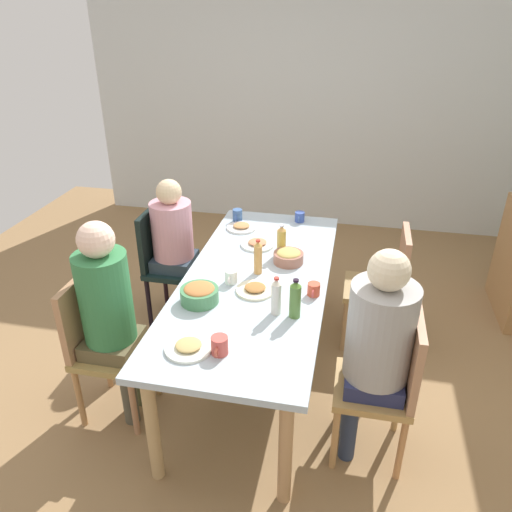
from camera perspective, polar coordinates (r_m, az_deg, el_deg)
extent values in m
plane|color=olive|center=(3.51, 0.00, -13.01)|extent=(6.36, 6.36, 0.00)
cube|color=silver|center=(5.44, 6.14, 16.99)|extent=(0.12, 4.69, 2.60)
cube|color=#ACBECA|center=(3.09, 0.00, -2.79)|extent=(2.07, 0.88, 0.04)
cylinder|color=tan|center=(4.13, -1.97, -0.33)|extent=(0.07, 0.07, 0.70)
cylinder|color=tan|center=(2.71, -11.82, -18.73)|extent=(0.07, 0.07, 0.70)
cylinder|color=tan|center=(4.04, 7.47, -1.26)|extent=(0.07, 0.07, 0.70)
cylinder|color=tan|center=(2.57, 3.41, -21.34)|extent=(0.07, 0.07, 0.70)
cube|color=black|center=(3.85, -9.25, -1.43)|extent=(0.40, 0.40, 0.04)
cylinder|color=black|center=(4.16, -10.42, -2.79)|extent=(0.04, 0.04, 0.43)
cylinder|color=black|center=(3.89, -12.22, -5.25)|extent=(0.04, 0.04, 0.43)
cylinder|color=black|center=(4.05, -5.93, -3.32)|extent=(0.04, 0.04, 0.43)
cylinder|color=black|center=(3.78, -7.46, -5.90)|extent=(0.04, 0.04, 0.43)
cube|color=black|center=(3.81, -12.05, 1.94)|extent=(0.38, 0.04, 0.45)
cylinder|color=#2F2E45|center=(3.99, -7.28, -3.73)|extent=(0.09, 0.09, 0.45)
cylinder|color=#333255|center=(3.87, -8.03, -4.93)|extent=(0.09, 0.09, 0.45)
cube|color=#293946|center=(3.83, -9.32, -0.64)|extent=(0.30, 0.30, 0.10)
cylinder|color=pink|center=(3.71, -9.63, 2.96)|extent=(0.30, 0.30, 0.43)
sphere|color=beige|center=(3.60, -10.00, 7.26)|extent=(0.18, 0.18, 0.18)
cube|color=#A68550|center=(3.64, 13.25, -3.73)|extent=(0.40, 0.40, 0.04)
cylinder|color=#AF814B|center=(3.63, 15.56, -8.39)|extent=(0.04, 0.04, 0.43)
cylinder|color=#A98054|center=(3.91, 15.39, -5.51)|extent=(0.04, 0.04, 0.43)
cylinder|color=tan|center=(3.61, 10.15, -7.91)|extent=(0.04, 0.04, 0.43)
cylinder|color=#B3794B|center=(3.89, 10.40, -5.06)|extent=(0.04, 0.04, 0.43)
cube|color=#AD7758|center=(3.54, 16.55, -0.74)|extent=(0.38, 0.04, 0.45)
cube|color=#A38849|center=(3.07, -15.97, -10.58)|extent=(0.40, 0.40, 0.04)
cylinder|color=#AB774A|center=(3.40, -16.81, -11.38)|extent=(0.04, 0.04, 0.43)
cylinder|color=#B4814E|center=(3.18, -19.65, -15.03)|extent=(0.04, 0.04, 0.43)
cylinder|color=#AC824C|center=(3.27, -11.40, -12.43)|extent=(0.04, 0.04, 0.43)
cylinder|color=#AC7A57|center=(3.04, -13.89, -16.37)|extent=(0.04, 0.04, 0.43)
cube|color=tan|center=(3.02, -19.60, -6.44)|extent=(0.38, 0.04, 0.45)
cylinder|color=#505533|center=(3.22, -13.21, -13.06)|extent=(0.09, 0.09, 0.45)
cylinder|color=#4F4C3D|center=(3.12, -14.42, -14.88)|extent=(0.09, 0.09, 0.45)
cube|color=brown|center=(3.04, -16.12, -9.68)|extent=(0.30, 0.30, 0.10)
cylinder|color=#327B45|center=(2.86, -16.93, -4.62)|extent=(0.29, 0.29, 0.53)
sphere|color=beige|center=(2.70, -17.95, 1.80)|extent=(0.20, 0.20, 0.20)
cube|color=#B1874B|center=(2.80, 13.22, -14.60)|extent=(0.40, 0.40, 0.04)
cylinder|color=#B67B4A|center=(2.85, 16.34, -20.49)|extent=(0.04, 0.04, 0.43)
cylinder|color=#A37B47|center=(3.09, 16.03, -15.85)|extent=(0.04, 0.04, 0.43)
cylinder|color=tan|center=(2.83, 9.06, -19.97)|extent=(0.04, 0.04, 0.43)
cylinder|color=#AC824E|center=(3.07, 9.49, -15.34)|extent=(0.04, 0.04, 0.43)
cube|color=#AD7B59|center=(2.67, 17.69, -11.11)|extent=(0.38, 0.04, 0.45)
cylinder|color=#28344D|center=(2.88, 10.66, -18.66)|extent=(0.09, 0.09, 0.45)
cylinder|color=#2A374A|center=(3.00, 10.79, -16.48)|extent=(0.09, 0.09, 0.45)
cube|color=navy|center=(2.76, 13.36, -13.67)|extent=(0.30, 0.30, 0.10)
cylinder|color=#A09E9B|center=(2.57, 14.11, -8.45)|extent=(0.34, 0.34, 0.52)
sphere|color=beige|center=(2.38, 15.06, -1.59)|extent=(0.20, 0.20, 0.20)
cylinder|color=silver|center=(3.73, -1.68, 3.27)|extent=(0.22, 0.22, 0.01)
ellipsoid|color=tan|center=(3.73, -1.69, 3.54)|extent=(0.12, 0.12, 0.02)
cylinder|color=white|center=(2.51, -7.74, -10.42)|extent=(0.24, 0.24, 0.01)
ellipsoid|color=tan|center=(2.50, -7.77, -10.07)|extent=(0.13, 0.13, 0.02)
cylinder|color=#EBE7C5|center=(2.94, -0.11, -3.95)|extent=(0.23, 0.23, 0.01)
ellipsoid|color=#A56D37|center=(2.93, -0.11, -3.62)|extent=(0.13, 0.13, 0.02)
cylinder|color=white|center=(3.47, 0.17, 1.34)|extent=(0.24, 0.24, 0.01)
ellipsoid|color=tan|center=(3.47, 0.17, 1.62)|extent=(0.13, 0.13, 0.02)
cylinder|color=#9A6351|center=(3.25, 3.75, -0.19)|extent=(0.20, 0.20, 0.07)
ellipsoid|color=tan|center=(3.23, 3.77, 0.35)|extent=(0.16, 0.16, 0.04)
cylinder|color=#458553|center=(2.84, -6.51, -4.51)|extent=(0.22, 0.22, 0.08)
ellipsoid|color=#B8723C|center=(2.82, -6.56, -3.78)|extent=(0.17, 0.17, 0.04)
cylinder|color=#D14D35|center=(2.91, 6.65, -3.82)|extent=(0.07, 0.07, 0.08)
torus|color=#C74A46|center=(2.87, 6.55, -4.31)|extent=(0.05, 0.01, 0.05)
cylinder|color=#3852A6|center=(3.86, 5.05, 4.51)|extent=(0.07, 0.07, 0.08)
torus|color=#395797|center=(3.81, 4.95, 4.23)|extent=(0.05, 0.01, 0.05)
cylinder|color=#C64D45|center=(2.45, -4.21, -10.20)|extent=(0.08, 0.08, 0.09)
torus|color=#C2513D|center=(2.41, -4.56, -10.97)|extent=(0.05, 0.01, 0.05)
cylinder|color=#3B5E97|center=(3.85, -2.15, 4.69)|extent=(0.07, 0.07, 0.10)
torus|color=#3558A7|center=(3.80, -2.32, 4.41)|extent=(0.05, 0.01, 0.05)
cylinder|color=white|center=(3.01, -2.87, -2.36)|extent=(0.08, 0.08, 0.08)
torus|color=white|center=(2.97, -3.12, -2.84)|extent=(0.05, 0.01, 0.05)
cylinder|color=#CD9049|center=(3.09, 0.23, -0.41)|extent=(0.05, 0.05, 0.19)
cone|color=gold|center=(3.04, 0.24, 1.43)|extent=(0.05, 0.05, 0.03)
cylinder|color=red|center=(3.03, 0.24, 1.77)|extent=(0.03, 0.03, 0.01)
cylinder|color=#517C37|center=(2.68, 4.52, -5.24)|extent=(0.06, 0.06, 0.19)
cone|color=#558831|center=(2.62, 4.60, -3.20)|extent=(0.06, 0.06, 0.03)
cylinder|color=black|center=(2.61, 4.62, -2.83)|extent=(0.03, 0.03, 0.01)
cylinder|color=silver|center=(2.70, 2.32, -4.94)|extent=(0.06, 0.06, 0.19)
cone|color=white|center=(2.64, 2.37, -2.97)|extent=(0.05, 0.05, 0.03)
cylinder|color=red|center=(2.63, 2.38, -2.60)|extent=(0.03, 0.03, 0.01)
cylinder|color=gold|center=(3.32, 2.94, 1.57)|extent=(0.06, 0.06, 0.18)
cone|color=tan|center=(3.28, 2.98, 3.20)|extent=(0.06, 0.06, 0.03)
cylinder|color=silver|center=(3.27, 2.99, 3.52)|extent=(0.03, 0.03, 0.01)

